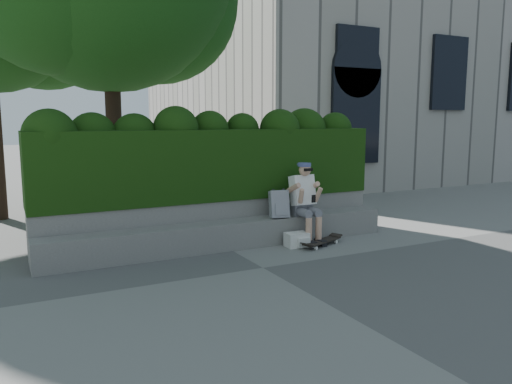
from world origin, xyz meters
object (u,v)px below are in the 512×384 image
person (304,199)px  skateboard (322,241)px  backpack_plaid (279,204)px  backpack_ground (297,240)px

person → skateboard: 0.80m
backpack_plaid → backpack_ground: size_ratio=1.27×
person → backpack_ground: bearing=-139.7°
person → skateboard: (0.11, -0.40, -0.68)m
person → skateboard: bearing=-74.8°
person → skateboard: person is taller
person → backpack_plaid: person is taller
backpack_plaid → backpack_ground: bearing=-53.9°
person → backpack_plaid: bearing=169.9°
backpack_plaid → backpack_ground: backpack_plaid is taller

